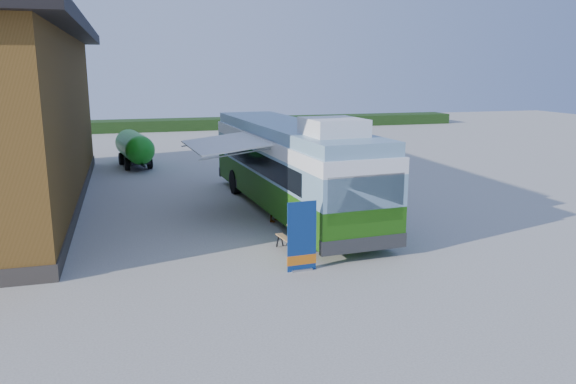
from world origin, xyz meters
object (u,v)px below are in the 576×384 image
object	(u,v)px
banner	(302,243)
person_b	(245,167)
person_a	(274,196)
slurry_tanker	(134,147)
bus	(290,164)
picnic_table	(300,233)

from	to	relation	value
banner	person_b	world-z (taller)	banner
person_a	slurry_tanker	bearing A→B (deg)	59.20
person_a	person_b	bearing A→B (deg)	37.56
bus	picnic_table	size ratio (longest dim) A/B	9.79
banner	slurry_tanker	bearing A→B (deg)	98.68
banner	picnic_table	bearing A→B (deg)	70.61
slurry_tanker	person_a	bearing A→B (deg)	-79.84
bus	picnic_table	bearing A→B (deg)	-106.22
picnic_table	slurry_tanker	xyz separation A→B (m)	(-4.75, 17.32, 0.64)
picnic_table	person_a	distance (m)	3.47
bus	person_a	xyz separation A→B (m)	(-0.99, -1.31, -0.98)
banner	person_b	xyz separation A→B (m)	(0.90, 12.18, 0.08)
person_a	person_b	xyz separation A→B (m)	(0.30, 6.83, -0.06)
bus	slurry_tanker	bearing A→B (deg)	111.13
picnic_table	person_a	world-z (taller)	person_a
bus	slurry_tanker	world-z (taller)	bus
person_a	person_b	world-z (taller)	person_a
banner	picnic_table	size ratio (longest dim) A/B	1.48
bus	person_a	bearing A→B (deg)	-130.79
picnic_table	slurry_tanker	world-z (taller)	slurry_tanker
picnic_table	person_a	bearing A→B (deg)	81.41
bus	banner	size ratio (longest dim) A/B	6.60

